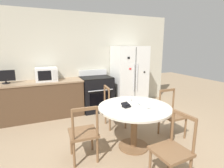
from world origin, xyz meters
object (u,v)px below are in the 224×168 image
(dining_chair_near, at_px, (172,150))
(wallet, at_px, (126,105))
(refrigerator, at_px, (129,77))
(oven_range, at_px, (97,93))
(dining_chair_far, at_px, (114,107))
(candle_glass, at_px, (129,99))
(countertop_tv, at_px, (5,76))
(microwave, at_px, (46,74))
(dining_chair_left, at_px, (84,133))
(dining_chair_right, at_px, (172,114))

(dining_chair_near, height_order, wallet, dining_chair_near)
(refrigerator, bearing_deg, oven_range, 178.49)
(dining_chair_far, xyz_separation_m, candle_glass, (0.04, -0.59, 0.34))
(countertop_tv, height_order, wallet, countertop_tv)
(refrigerator, height_order, countertop_tv, refrigerator)
(oven_range, distance_m, microwave, 1.37)
(oven_range, xyz_separation_m, candle_glass, (0.06, -1.72, 0.31))
(dining_chair_left, bearing_deg, microwave, 103.59)
(dining_chair_left, distance_m, dining_chair_right, 1.74)
(oven_range, xyz_separation_m, dining_chair_near, (0.06, -2.87, -0.03))
(microwave, relative_size, wallet, 3.33)
(dining_chair_far, bearing_deg, oven_range, -172.86)
(microwave, height_order, dining_chair_right, microwave)
(dining_chair_right, bearing_deg, microwave, -44.07)
(dining_chair_left, relative_size, dining_chair_right, 1.00)
(dining_chair_left, height_order, dining_chair_right, same)
(dining_chair_near, distance_m, dining_chair_left, 1.27)
(dining_chair_near, bearing_deg, dining_chair_left, 42.51)
(oven_range, height_order, dining_chair_near, oven_range)
(countertop_tv, height_order, dining_chair_right, countertop_tv)
(refrigerator, xyz_separation_m, dining_chair_left, (-1.85, -1.97, -0.43))
(microwave, distance_m, dining_chair_far, 1.84)
(refrigerator, bearing_deg, wallet, -120.07)
(wallet, bearing_deg, refrigerator, 59.93)
(oven_range, relative_size, dining_chair_near, 1.20)
(oven_range, height_order, candle_glass, oven_range)
(dining_chair_left, relative_size, candle_glass, 10.98)
(countertop_tv, height_order, dining_chair_left, countertop_tv)
(candle_glass, bearing_deg, microwave, 126.00)
(dining_chair_right, relative_size, candle_glass, 10.98)
(oven_range, distance_m, countertop_tv, 2.18)
(microwave, xyz_separation_m, dining_chair_near, (1.29, -2.93, -0.62))
(dining_chair_near, bearing_deg, countertop_tv, 32.07)
(wallet, bearing_deg, countertop_tv, 133.69)
(oven_range, relative_size, dining_chair_right, 1.20)
(dining_chair_left, bearing_deg, wallet, 5.48)
(dining_chair_right, bearing_deg, dining_chair_left, 1.40)
(countertop_tv, bearing_deg, dining_chair_left, -59.35)
(countertop_tv, distance_m, candle_glass, 2.82)
(dining_chair_far, relative_size, dining_chair_right, 1.00)
(oven_range, relative_size, wallet, 7.27)
(oven_range, distance_m, dining_chair_far, 1.12)
(oven_range, bearing_deg, wallet, -93.98)
(dining_chair_near, distance_m, dining_chair_far, 1.74)
(microwave, height_order, dining_chair_near, microwave)
(candle_glass, relative_size, wallet, 0.55)
(dining_chair_far, relative_size, candle_glass, 10.98)
(dining_chair_far, bearing_deg, refrigerator, 144.72)
(dining_chair_far, relative_size, dining_chair_left, 1.00)
(dining_chair_far, bearing_deg, dining_chair_right, 52.80)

